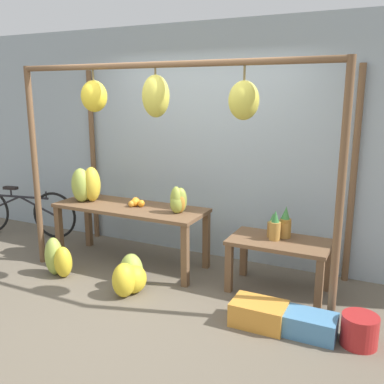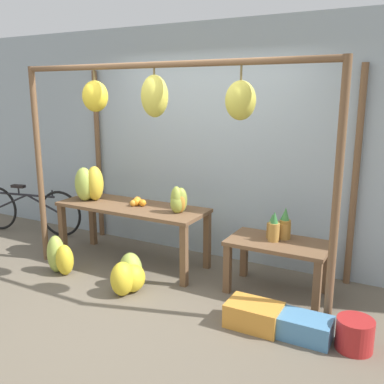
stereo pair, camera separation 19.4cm
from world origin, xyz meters
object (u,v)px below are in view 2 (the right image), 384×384
at_px(banana_pile_ground_right, 129,275).
at_px(parked_bicycle, 28,210).
at_px(orange_pile, 138,202).
at_px(blue_bucket, 355,334).
at_px(banana_pile_on_table, 88,184).
at_px(fruit_crate_white, 254,315).
at_px(fruit_crate_purple, 306,328).
at_px(banana_pile_ground_left, 60,256).
at_px(papaya_pile, 178,201).
at_px(pineapple_cluster, 280,227).

height_order(banana_pile_ground_right, parked_bicycle, parked_bicycle).
distance_m(orange_pile, blue_bucket, 2.72).
xyz_separation_m(banana_pile_on_table, fruit_crate_white, (2.41, -0.65, -0.80)).
bearing_deg(parked_bicycle, fruit_crate_purple, -11.50).
bearing_deg(fruit_crate_purple, banana_pile_ground_left, 179.78).
bearing_deg(banana_pile_on_table, parked_bicycle, 170.61).
distance_m(parked_bicycle, fruit_crate_purple, 4.33).
xyz_separation_m(fruit_crate_white, papaya_pile, (-1.15, 0.67, 0.74)).
height_order(fruit_crate_white, blue_bucket, blue_bucket).
bearing_deg(orange_pile, fruit_crate_white, -22.74).
relative_size(orange_pile, blue_bucket, 0.71).
height_order(banana_pile_ground_left, fruit_crate_white, banana_pile_ground_left).
bearing_deg(papaya_pile, fruit_crate_purple, -22.34).
relative_size(banana_pile_on_table, orange_pile, 2.05).
relative_size(banana_pile_on_table, fruit_crate_white, 0.91).
height_order(blue_bucket, papaya_pile, papaya_pile).
height_order(pineapple_cluster, blue_bucket, pineapple_cluster).
xyz_separation_m(orange_pile, fruit_crate_purple, (2.18, -0.71, -0.66)).
relative_size(pineapple_cluster, papaya_pile, 1.12).
relative_size(fruit_crate_white, blue_bucket, 1.60).
height_order(parked_bicycle, papaya_pile, papaya_pile).
height_order(banana_pile_on_table, fruit_crate_white, banana_pile_on_table).
height_order(orange_pile, parked_bicycle, orange_pile).
distance_m(blue_bucket, parked_bicycle, 4.70).
relative_size(banana_pile_on_table, pineapple_cluster, 1.28).
height_order(pineapple_cluster, banana_pile_ground_left, pineapple_cluster).
distance_m(banana_pile_ground_left, parked_bicycle, 1.70).
bearing_deg(fruit_crate_white, banana_pile_on_table, 164.81).
relative_size(orange_pile, banana_pile_ground_left, 0.48).
distance_m(orange_pile, fruit_crate_purple, 2.38).
xyz_separation_m(banana_pile_ground_left, fruit_crate_white, (2.33, -0.03, -0.09)).
xyz_separation_m(parked_bicycle, papaya_pile, (2.64, -0.21, 0.49)).
bearing_deg(fruit_crate_white, papaya_pile, 149.52).
bearing_deg(papaya_pile, orange_pile, 175.04).
xyz_separation_m(pineapple_cluster, banana_pile_ground_left, (-2.29, -0.77, -0.48)).
xyz_separation_m(banana_pile_on_table, banana_pile_ground_right, (1.03, -0.61, -0.74)).
bearing_deg(orange_pile, papaya_pile, -4.96).
bearing_deg(fruit_crate_white, blue_bucket, 3.56).
xyz_separation_m(orange_pile, parked_bicycle, (-2.06, 0.16, -0.41)).
height_order(banana_pile_ground_right, papaya_pile, papaya_pile).
height_order(fruit_crate_white, papaya_pile, papaya_pile).
distance_m(banana_pile_ground_left, fruit_crate_purple, 2.78).
xyz_separation_m(pineapple_cluster, blue_bucket, (0.87, -0.75, -0.55)).
xyz_separation_m(fruit_crate_white, parked_bicycle, (-3.79, 0.88, 0.24)).
bearing_deg(banana_pile_ground_left, blue_bucket, 0.37).
bearing_deg(parked_bicycle, blue_bucket, -10.20).
distance_m(banana_pile_ground_right, fruit_crate_purple, 1.83).
xyz_separation_m(banana_pile_ground_right, papaya_pile, (0.23, 0.64, 0.67)).
bearing_deg(fruit_crate_purple, blue_bucket, 4.66).
bearing_deg(parked_bicycle, papaya_pile, -4.49).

